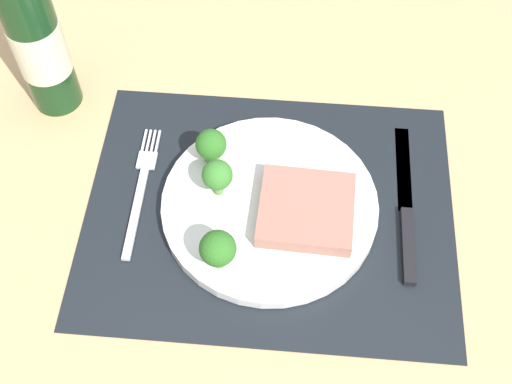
# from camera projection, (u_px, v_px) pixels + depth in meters

# --- Properties ---
(ground_plane) EXTENTS (1.40, 1.10, 0.03)m
(ground_plane) POSITION_uv_depth(u_px,v_px,m) (269.00, 216.00, 0.82)
(ground_plane) COLOR tan
(placemat) EXTENTS (0.45, 0.35, 0.00)m
(placemat) POSITION_uv_depth(u_px,v_px,m) (270.00, 210.00, 0.80)
(placemat) COLOR black
(placemat) RESTS_ON ground_plane
(plate) EXTENTS (0.26, 0.26, 0.02)m
(plate) POSITION_uv_depth(u_px,v_px,m) (270.00, 206.00, 0.79)
(plate) COLOR white
(plate) RESTS_ON placemat
(steak) EXTENTS (0.11, 0.11, 0.02)m
(steak) POSITION_uv_depth(u_px,v_px,m) (306.00, 210.00, 0.77)
(steak) COLOR #9E6B5B
(steak) RESTS_ON plate
(broccoli_near_fork) EXTENTS (0.04, 0.04, 0.06)m
(broccoli_near_fork) POSITION_uv_depth(u_px,v_px,m) (218.00, 249.00, 0.71)
(broccoli_near_fork) COLOR #6B994C
(broccoli_near_fork) RESTS_ON plate
(broccoli_near_steak) EXTENTS (0.04, 0.04, 0.05)m
(broccoli_near_steak) POSITION_uv_depth(u_px,v_px,m) (211.00, 145.00, 0.80)
(broccoli_near_steak) COLOR #5B8942
(broccoli_near_steak) RESTS_ON plate
(broccoli_front_edge) EXTENTS (0.04, 0.04, 0.05)m
(broccoli_front_edge) POSITION_uv_depth(u_px,v_px,m) (217.00, 176.00, 0.77)
(broccoli_front_edge) COLOR #5B8942
(broccoli_front_edge) RESTS_ON plate
(fork) EXTENTS (0.02, 0.19, 0.01)m
(fork) POSITION_uv_depth(u_px,v_px,m) (141.00, 189.00, 0.81)
(fork) COLOR silver
(fork) RESTS_ON placemat
(knife) EXTENTS (0.02, 0.23, 0.01)m
(knife) POSITION_uv_depth(u_px,v_px,m) (406.00, 214.00, 0.79)
(knife) COLOR black
(knife) RESTS_ON placemat
(wine_bottle) EXTENTS (0.07, 0.07, 0.30)m
(wine_bottle) POSITION_uv_depth(u_px,v_px,m) (36.00, 38.00, 0.81)
(wine_bottle) COLOR #143819
(wine_bottle) RESTS_ON ground_plane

